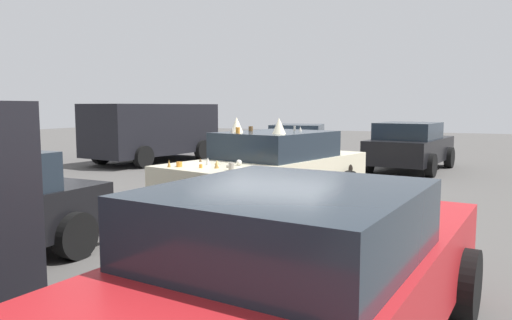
# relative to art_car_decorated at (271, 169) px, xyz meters

# --- Properties ---
(ground_plane) EXTENTS (60.00, 60.00, 0.00)m
(ground_plane) POSITION_rel_art_car_decorated_xyz_m (-0.04, 0.01, -0.74)
(ground_plane) COLOR #514F4C
(art_car_decorated) EXTENTS (4.99, 2.95, 1.75)m
(art_car_decorated) POSITION_rel_art_car_decorated_xyz_m (0.00, 0.00, 0.00)
(art_car_decorated) COLOR beige
(art_car_decorated) RESTS_ON ground
(parked_van_far_left) EXTENTS (5.23, 2.77, 2.04)m
(parked_van_far_left) POSITION_rel_art_car_decorated_xyz_m (5.42, 6.66, 0.41)
(parked_van_far_left) COLOR black
(parked_van_far_left) RESTS_ON ground
(parked_sedan_behind_left) EXTENTS (4.56, 2.61, 1.33)m
(parked_sedan_behind_left) POSITION_rel_art_car_decorated_xyz_m (7.34, 1.95, -0.07)
(parked_sedan_behind_left) COLOR white
(parked_sedan_behind_left) RESTS_ON ground
(parked_sedan_row_back_center) EXTENTS (4.69, 2.43, 1.43)m
(parked_sedan_row_back_center) POSITION_rel_art_car_decorated_xyz_m (8.30, 8.59, -0.01)
(parked_sedan_row_back_center) COLOR navy
(parked_sedan_row_back_center) RESTS_ON ground
(parked_sedan_row_back_far) EXTENTS (4.19, 2.49, 1.47)m
(parked_sedan_row_back_far) POSITION_rel_art_car_decorated_xyz_m (6.68, -1.91, 0.01)
(parked_sedan_row_back_far) COLOR black
(parked_sedan_row_back_far) RESTS_ON ground
(parked_sedan_behind_right) EXTENTS (4.49, 2.48, 1.42)m
(parked_sedan_behind_right) POSITION_rel_art_car_decorated_xyz_m (-5.43, -2.48, -0.02)
(parked_sedan_behind_right) COLOR red
(parked_sedan_behind_right) RESTS_ON ground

